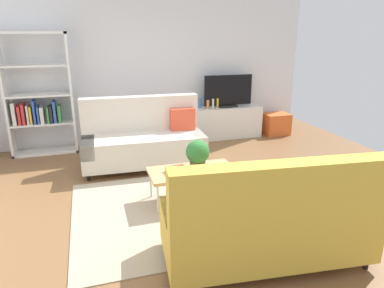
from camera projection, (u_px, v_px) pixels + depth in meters
ground_plane at (190, 197)px, 4.59m from camera, size 7.68×7.68×0.00m
wall_far at (148, 67)px, 6.69m from camera, size 6.40×0.12×2.90m
area_rug at (193, 207)px, 4.32m from camera, size 2.90×2.20×0.01m
couch_beige at (144, 140)px, 5.57m from camera, size 1.93×0.92×1.10m
couch_green at (267, 220)px, 3.17m from camera, size 1.98×1.03×1.10m
coffee_table at (192, 172)px, 4.40m from camera, size 1.10×0.56×0.42m
tv_console at (227, 122)px, 7.16m from camera, size 1.40×0.44×0.64m
tv at (228, 92)px, 6.94m from camera, size 1.00×0.20×0.64m
bookshelf at (38, 100)px, 6.00m from camera, size 1.10×0.36×2.10m
storage_trunk at (276, 124)px, 7.40m from camera, size 0.52×0.40×0.44m
potted_plant at (198, 154)px, 4.34m from camera, size 0.30×0.30×0.39m
table_book_0 at (176, 171)px, 4.31m from camera, size 0.26×0.21×0.03m
table_book_1 at (176, 169)px, 4.30m from camera, size 0.26×0.20×0.03m
vase_0 at (199, 103)px, 6.91m from camera, size 0.09×0.09×0.19m
bottle_0 at (208, 104)px, 6.87m from camera, size 0.06×0.06×0.17m
bottle_1 at (213, 103)px, 6.90m from camera, size 0.05×0.05×0.19m
bottle_2 at (218, 103)px, 6.93m from camera, size 0.04×0.04×0.19m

